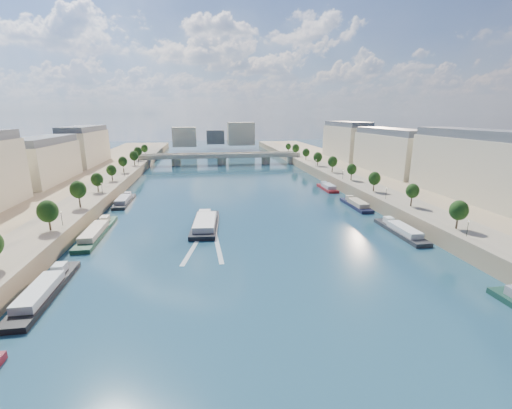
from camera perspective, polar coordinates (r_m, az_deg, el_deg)
name	(u,v)px	position (r m, az deg, el deg)	size (l,w,h in m)	color
ground	(239,207)	(133.28, -2.87, -0.48)	(700.00, 700.00, 0.00)	#0B2432
quay_left	(38,209)	(144.65, -32.56, -0.59)	(44.00, 520.00, 5.00)	#9E8460
quay_right	(410,195)	(156.94, 24.27, 1.50)	(44.00, 520.00, 5.00)	#9E8460
pave_left	(82,200)	(138.62, -27.04, 0.64)	(14.00, 520.00, 0.10)	gray
pave_right	(377,190)	(148.82, 19.51, 2.31)	(14.00, 520.00, 0.10)	gray
trees_left	(87,184)	(138.78, -26.27, 3.05)	(4.80, 268.80, 8.26)	#382B1E
trees_right	(362,173)	(155.67, 17.32, 5.05)	(4.80, 268.80, 8.26)	#382B1E
lamps_left	(85,199)	(127.37, -26.61, 0.82)	(0.36, 200.36, 4.28)	black
lamps_right	(362,181)	(150.62, 17.20, 3.70)	(0.36, 200.36, 4.28)	black
buildings_left	(9,166)	(158.50, -35.88, 5.26)	(16.00, 226.00, 23.20)	beige
buildings_right	(425,157)	(171.75, 26.30, 7.07)	(16.00, 226.00, 23.20)	beige
skyline	(219,135)	(348.38, -6.19, 11.41)	(79.00, 42.00, 22.00)	beige
bridge	(222,157)	(247.56, -5.73, 7.81)	(112.00, 12.00, 8.15)	#C1B79E
tour_barge	(205,224)	(111.62, -8.47, -3.16)	(9.99, 27.66, 3.74)	black
wake	(206,245)	(96.30, -8.35, -6.75)	(10.74, 26.03, 0.04)	silver
moored_barges_left	(55,279)	(86.95, -30.45, -10.63)	(5.00, 157.77, 3.60)	#1B1D3C
moored_barges_right	(415,239)	(107.42, 24.91, -5.25)	(5.00, 155.89, 3.60)	black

